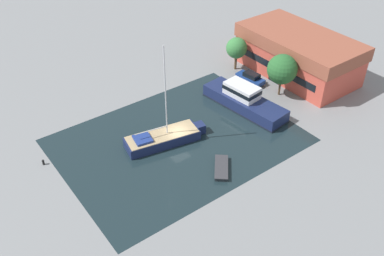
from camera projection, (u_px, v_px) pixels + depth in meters
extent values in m
plane|color=gray|center=(178.00, 140.00, 55.96)|extent=(440.00, 440.00, 0.00)
cube|color=#19282D|center=(178.00, 140.00, 55.96)|extent=(22.35, 30.08, 0.01)
cube|color=#C64C3D|center=(297.00, 60.00, 69.04)|extent=(18.84, 10.14, 4.55)
cube|color=brown|center=(300.00, 41.00, 67.03)|extent=(19.41, 10.44, 2.17)
cube|color=black|center=(275.00, 73.00, 67.02)|extent=(2.26, 0.07, 3.19)
cube|color=black|center=(275.00, 68.00, 66.47)|extent=(15.98, 0.10, 1.14)
cylinder|color=brown|center=(280.00, 87.00, 64.19)|extent=(0.31, 0.31, 2.66)
sphere|color=#28602D|center=(282.00, 69.00, 62.39)|extent=(4.45, 4.45, 4.45)
cylinder|color=brown|center=(236.00, 62.00, 70.65)|extent=(0.40, 0.40, 2.55)
sphere|color=#387A3D|center=(237.00, 48.00, 69.12)|extent=(3.43, 3.43, 3.43)
cube|color=navy|center=(250.00, 78.00, 67.58)|extent=(4.94, 2.32, 0.72)
cube|color=black|center=(252.00, 75.00, 67.06)|extent=(2.65, 1.82, 0.66)
cube|color=black|center=(245.00, 72.00, 67.80)|extent=(0.21, 1.38, 0.53)
cylinder|color=black|center=(240.00, 79.00, 68.21)|extent=(0.62, 0.27, 0.60)
cylinder|color=black|center=(246.00, 75.00, 69.06)|extent=(0.62, 0.27, 0.60)
cylinder|color=black|center=(254.00, 86.00, 66.50)|extent=(0.62, 0.27, 0.60)
cylinder|color=black|center=(260.00, 82.00, 67.35)|extent=(0.62, 0.27, 0.60)
cube|color=#19234C|center=(162.00, 139.00, 55.15)|extent=(4.94, 10.02, 1.31)
cube|color=#19234C|center=(200.00, 128.00, 57.03)|extent=(1.63, 1.45, 1.31)
cube|color=tan|center=(162.00, 134.00, 54.73)|extent=(4.74, 9.62, 0.08)
cylinder|color=silver|center=(165.00, 92.00, 51.29)|extent=(0.16, 0.16, 12.30)
cylinder|color=silver|center=(151.00, 130.00, 53.55)|extent=(0.94, 4.26, 0.12)
cube|color=navy|center=(143.00, 139.00, 53.70)|extent=(2.58, 2.49, 0.30)
cube|color=#19234C|center=(244.00, 103.00, 61.51)|extent=(13.47, 5.30, 1.79)
cube|color=black|center=(244.00, 107.00, 61.96)|extent=(13.61, 5.39, 0.18)
cube|color=silver|center=(242.00, 90.00, 60.83)|extent=(5.27, 3.31, 1.78)
cube|color=black|center=(242.00, 89.00, 60.72)|extent=(5.37, 3.40, 0.57)
cube|color=#23282D|center=(221.00, 168.00, 51.24)|extent=(4.13, 3.84, 0.44)
cube|color=#333338|center=(221.00, 167.00, 51.08)|extent=(4.32, 4.01, 0.08)
cylinder|color=black|center=(43.00, 163.00, 51.99)|extent=(0.28, 0.28, 0.51)
sphere|color=black|center=(43.00, 161.00, 51.79)|extent=(0.31, 0.31, 0.31)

